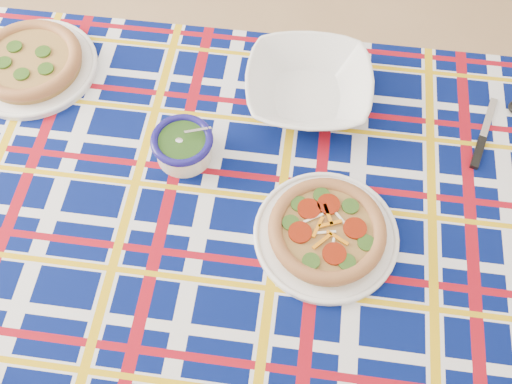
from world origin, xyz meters
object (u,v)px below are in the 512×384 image
(main_focaccia_plate, at_px, (327,230))
(pesto_bowl, at_px, (183,145))
(serving_bowl, at_px, (308,87))
(dining_table, at_px, (242,233))

(main_focaccia_plate, distance_m, pesto_bowl, 0.37)
(main_focaccia_plate, bearing_deg, serving_bowl, 108.01)
(dining_table, relative_size, pesto_bowl, 13.08)
(main_focaccia_plate, relative_size, serving_bowl, 1.04)
(main_focaccia_plate, height_order, serving_bowl, serving_bowl)
(dining_table, bearing_deg, main_focaccia_plate, -7.66)
(dining_table, xyz_separation_m, main_focaccia_plate, (0.18, -0.00, 0.11))
(serving_bowl, bearing_deg, dining_table, -101.12)
(dining_table, bearing_deg, pesto_bowl, 137.28)
(pesto_bowl, bearing_deg, main_focaccia_plate, -19.01)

